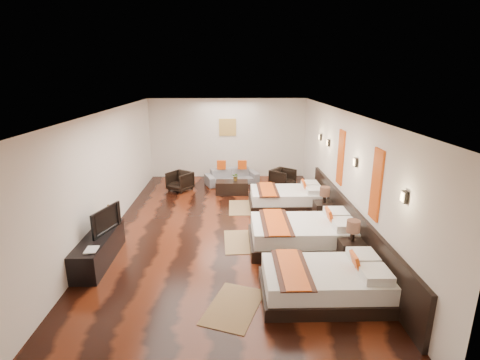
{
  "coord_description": "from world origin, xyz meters",
  "views": [
    {
      "loc": [
        0.15,
        -8.01,
        3.6
      ],
      "look_at": [
        0.34,
        0.5,
        1.1
      ],
      "focal_mm": 27.03,
      "sensor_mm": 36.0,
      "label": 1
    }
  ],
  "objects_px": {
    "nightstand_a": "(351,250)",
    "figurine": "(109,213)",
    "sofa": "(232,176)",
    "coffee_table": "(232,187)",
    "tv_console": "(99,249)",
    "armchair_left": "(180,181)",
    "bed_near": "(326,282)",
    "tv": "(103,219)",
    "bed_mid": "(305,234)",
    "nightstand_b": "(323,210)",
    "table_plant": "(236,177)",
    "bed_far": "(287,198)",
    "armchair_right": "(283,178)",
    "book": "(85,250)"
  },
  "relations": [
    {
      "from": "tv_console",
      "to": "bed_near",
      "type": "bearing_deg",
      "value": -17.08
    },
    {
      "from": "bed_mid",
      "to": "armchair_right",
      "type": "height_order",
      "value": "bed_mid"
    },
    {
      "from": "armchair_right",
      "to": "bed_far",
      "type": "bearing_deg",
      "value": -143.29
    },
    {
      "from": "nightstand_a",
      "to": "figurine",
      "type": "relative_size",
      "value": 2.57
    },
    {
      "from": "tv",
      "to": "tv_console",
      "type": "bearing_deg",
      "value": -174.45
    },
    {
      "from": "armchair_left",
      "to": "table_plant",
      "type": "height_order",
      "value": "table_plant"
    },
    {
      "from": "bed_mid",
      "to": "nightstand_b",
      "type": "bearing_deg",
      "value": 61.55
    },
    {
      "from": "bed_mid",
      "to": "coffee_table",
      "type": "relative_size",
      "value": 2.3
    },
    {
      "from": "bed_far",
      "to": "sofa",
      "type": "relative_size",
      "value": 1.16
    },
    {
      "from": "tv",
      "to": "armchair_left",
      "type": "xyz_separation_m",
      "value": [
        0.93,
        4.34,
        -0.5
      ]
    },
    {
      "from": "bed_mid",
      "to": "tv",
      "type": "xyz_separation_m",
      "value": [
        -4.15,
        -0.3,
        0.51
      ]
    },
    {
      "from": "nightstand_a",
      "to": "armchair_right",
      "type": "height_order",
      "value": "nightstand_a"
    },
    {
      "from": "tv",
      "to": "armchair_right",
      "type": "height_order",
      "value": "tv"
    },
    {
      "from": "figurine",
      "to": "sofa",
      "type": "bearing_deg",
      "value": 59.59
    },
    {
      "from": "bed_mid",
      "to": "bed_far",
      "type": "height_order",
      "value": "bed_mid"
    },
    {
      "from": "book",
      "to": "coffee_table",
      "type": "bearing_deg",
      "value": 61.33
    },
    {
      "from": "book",
      "to": "coffee_table",
      "type": "height_order",
      "value": "book"
    },
    {
      "from": "book",
      "to": "figurine",
      "type": "height_order",
      "value": "figurine"
    },
    {
      "from": "table_plant",
      "to": "nightstand_b",
      "type": "bearing_deg",
      "value": -47.4
    },
    {
      "from": "tv_console",
      "to": "armchair_left",
      "type": "relative_size",
      "value": 2.66
    },
    {
      "from": "bed_mid",
      "to": "bed_near",
      "type": "bearing_deg",
      "value": -90.08
    },
    {
      "from": "sofa",
      "to": "table_plant",
      "type": "height_order",
      "value": "table_plant"
    },
    {
      "from": "tv",
      "to": "figurine",
      "type": "distance_m",
      "value": 0.54
    },
    {
      "from": "bed_mid",
      "to": "nightstand_a",
      "type": "bearing_deg",
      "value": -47.05
    },
    {
      "from": "nightstand_b",
      "to": "book",
      "type": "distance_m",
      "value": 5.56
    },
    {
      "from": "sofa",
      "to": "coffee_table",
      "type": "bearing_deg",
      "value": -109.12
    },
    {
      "from": "bed_near",
      "to": "tv",
      "type": "xyz_separation_m",
      "value": [
        -4.15,
        1.53,
        0.53
      ]
    },
    {
      "from": "armchair_right",
      "to": "table_plant",
      "type": "relative_size",
      "value": 2.74
    },
    {
      "from": "tv_console",
      "to": "armchair_right",
      "type": "relative_size",
      "value": 2.61
    },
    {
      "from": "nightstand_a",
      "to": "sofa",
      "type": "bearing_deg",
      "value": 112.6
    },
    {
      "from": "bed_near",
      "to": "sofa",
      "type": "height_order",
      "value": "bed_near"
    },
    {
      "from": "bed_near",
      "to": "coffee_table",
      "type": "relative_size",
      "value": 2.09
    },
    {
      "from": "bed_mid",
      "to": "tv_console",
      "type": "distance_m",
      "value": 4.23
    },
    {
      "from": "nightstand_a",
      "to": "tv_console",
      "type": "distance_m",
      "value": 4.95
    },
    {
      "from": "tv_console",
      "to": "tv",
      "type": "xyz_separation_m",
      "value": [
        0.05,
        0.24,
        0.53
      ]
    },
    {
      "from": "sofa",
      "to": "bed_mid",
      "type": "bearing_deg",
      "value": -90.9
    },
    {
      "from": "bed_mid",
      "to": "bed_far",
      "type": "relative_size",
      "value": 1.12
    },
    {
      "from": "bed_near",
      "to": "armchair_right",
      "type": "relative_size",
      "value": 3.03
    },
    {
      "from": "tv",
      "to": "coffee_table",
      "type": "relative_size",
      "value": 0.89
    },
    {
      "from": "sofa",
      "to": "armchair_left",
      "type": "xyz_separation_m",
      "value": [
        -1.67,
        -0.7,
        0.05
      ]
    },
    {
      "from": "tv",
      "to": "armchair_left",
      "type": "distance_m",
      "value": 4.46
    },
    {
      "from": "book",
      "to": "armchair_right",
      "type": "height_order",
      "value": "armchair_right"
    },
    {
      "from": "bed_far",
      "to": "armchair_left",
      "type": "bearing_deg",
      "value": 153.78
    },
    {
      "from": "nightstand_a",
      "to": "nightstand_b",
      "type": "height_order",
      "value": "nightstand_a"
    },
    {
      "from": "tv_console",
      "to": "table_plant",
      "type": "height_order",
      "value": "table_plant"
    },
    {
      "from": "nightstand_b",
      "to": "tv",
      "type": "distance_m",
      "value": 5.2
    },
    {
      "from": "nightstand_b",
      "to": "table_plant",
      "type": "distance_m",
      "value": 3.23
    },
    {
      "from": "nightstand_b",
      "to": "armchair_left",
      "type": "relative_size",
      "value": 1.36
    },
    {
      "from": "bed_far",
      "to": "tv",
      "type": "xyz_separation_m",
      "value": [
        -4.15,
        -2.75,
        0.54
      ]
    },
    {
      "from": "tv_console",
      "to": "sofa",
      "type": "distance_m",
      "value": 5.9
    }
  ]
}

